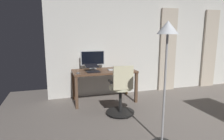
# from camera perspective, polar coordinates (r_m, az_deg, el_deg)

# --- Properties ---
(back_room_partition) EXTENTS (5.71, 0.10, 2.56)m
(back_room_partition) POSITION_cam_1_polar(r_m,az_deg,el_deg) (5.48, 12.52, 7.39)
(back_room_partition) COLOR silver
(back_room_partition) RESTS_ON ground
(curtain_left_panel) EXTENTS (0.45, 0.06, 2.23)m
(curtain_left_panel) POSITION_cam_1_polar(r_m,az_deg,el_deg) (6.43, 26.70, 5.47)
(curtain_left_panel) COLOR #BCAE9B
(curtain_left_panel) RESTS_ON ground
(curtain_right_panel) EXTENTS (0.48, 0.06, 2.23)m
(curtain_right_panel) POSITION_cam_1_polar(r_m,az_deg,el_deg) (5.57, 16.05, 5.54)
(curtain_right_panel) COLOR #BCAE9B
(curtain_right_panel) RESTS_ON ground
(desk) EXTENTS (1.44, 0.71, 0.74)m
(desk) POSITION_cam_1_polar(r_m,az_deg,el_deg) (4.51, -2.36, -1.24)
(desk) COLOR brown
(desk) RESTS_ON ground
(office_chair) EXTENTS (0.56, 0.56, 1.00)m
(office_chair) POSITION_cam_1_polar(r_m,az_deg,el_deg) (3.76, 2.70, -6.46)
(office_chair) COLOR black
(office_chair) RESTS_ON ground
(computer_monitor) EXTENTS (0.58, 0.18, 0.44)m
(computer_monitor) POSITION_cam_1_polar(r_m,az_deg,el_deg) (4.63, -5.69, 3.37)
(computer_monitor) COLOR #B7BCC1
(computer_monitor) RESTS_ON desk
(computer_keyboard) EXTENTS (0.43, 0.13, 0.02)m
(computer_keyboard) POSITION_cam_1_polar(r_m,az_deg,el_deg) (4.53, 1.47, 0.18)
(computer_keyboard) COLOR #B7BCC1
(computer_keyboard) RESTS_ON desk
(laptop) EXTENTS (0.31, 0.35, 0.16)m
(laptop) POSITION_cam_1_polar(r_m,az_deg,el_deg) (4.34, -5.77, 0.19)
(laptop) COLOR black
(laptop) RESTS_ON desk
(cell_phone_face_up) EXTENTS (0.08, 0.15, 0.01)m
(cell_phone_face_up) POSITION_cam_1_polar(r_m,az_deg,el_deg) (4.21, -9.90, -0.90)
(cell_phone_face_up) COLOR #333338
(cell_phone_face_up) RESTS_ON desk
(floor_lamp) EXTENTS (0.29, 0.29, 1.75)m
(floor_lamp) POSITION_cam_1_polar(r_m,az_deg,el_deg) (2.69, 15.79, 6.71)
(floor_lamp) COLOR black
(floor_lamp) RESTS_ON ground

